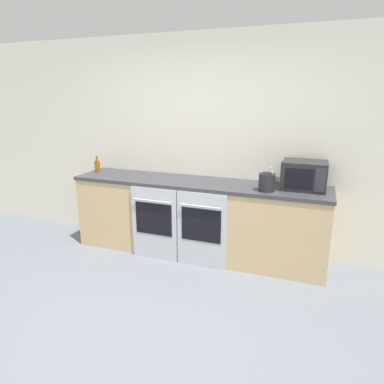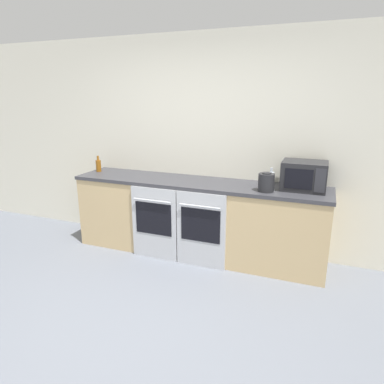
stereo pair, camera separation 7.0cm
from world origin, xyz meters
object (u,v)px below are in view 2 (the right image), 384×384
at_px(bottle_clear, 271,177).
at_px(bottle_amber, 98,165).
at_px(oven_right, 201,230).
at_px(oven_left, 154,223).
at_px(microwave, 304,176).
at_px(kettle, 266,182).

bearing_deg(bottle_clear, bottle_amber, -175.38).
bearing_deg(oven_right, oven_left, 180.00).
relative_size(oven_left, microwave, 1.89).
relative_size(oven_right, bottle_amber, 4.15).
distance_m(oven_left, oven_right, 0.58).
xyz_separation_m(oven_right, microwave, (1.02, 0.39, 0.62)).
xyz_separation_m(oven_right, bottle_clear, (0.66, 0.53, 0.54)).
distance_m(microwave, bottle_clear, 0.40).
height_order(oven_left, kettle, kettle).
xyz_separation_m(oven_left, bottle_amber, (-0.99, 0.35, 0.55)).
bearing_deg(oven_right, microwave, 20.81).
height_order(microwave, bottle_clear, microwave).
relative_size(oven_left, bottle_clear, 4.79).
relative_size(microwave, bottle_clear, 2.53).
xyz_separation_m(bottle_amber, kettle, (2.23, -0.18, 0.01)).
distance_m(microwave, kettle, 0.42).
distance_m(oven_right, microwave, 1.26).
bearing_deg(kettle, microwave, 31.25).
bearing_deg(oven_right, bottle_amber, 167.27).
distance_m(oven_right, kettle, 0.89).
distance_m(microwave, bottle_amber, 2.59).
height_order(oven_right, bottle_clear, bottle_clear).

